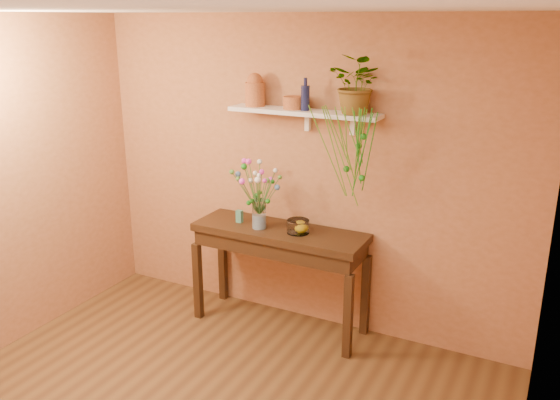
{
  "coord_description": "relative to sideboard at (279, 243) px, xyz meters",
  "views": [
    {
      "loc": [
        2.03,
        -2.42,
        2.66
      ],
      "look_at": [
        0.0,
        1.55,
        1.25
      ],
      "focal_mm": 37.15,
      "sensor_mm": 36.0,
      "label": 1
    }
  ],
  "objects": [
    {
      "name": "room",
      "position": [
        0.1,
        -1.74,
        0.56
      ],
      "size": [
        4.04,
        4.04,
        2.7
      ],
      "color": "brown",
      "rests_on": "ground"
    },
    {
      "name": "sideboard",
      "position": [
        0.0,
        0.0,
        0.0
      ],
      "size": [
        1.52,
        0.49,
        0.92
      ],
      "color": "#311F10",
      "rests_on": "ground"
    },
    {
      "name": "wall_shelf",
      "position": [
        0.16,
        0.14,
        1.13
      ],
      "size": [
        1.3,
        0.24,
        0.19
      ],
      "color": "white",
      "rests_on": "room"
    },
    {
      "name": "terracotta_jug",
      "position": [
        -0.31,
        0.15,
        1.28
      ],
      "size": [
        0.21,
        0.21,
        0.28
      ],
      "color": "#B9642F",
      "rests_on": "wall_shelf"
    },
    {
      "name": "terracotta_pot",
      "position": [
        0.06,
        0.14,
        1.2
      ],
      "size": [
        0.2,
        0.2,
        0.1
      ],
      "primitive_type": "cylinder",
      "rotation": [
        0.0,
        0.0,
        0.23
      ],
      "color": "#B9642F",
      "rests_on": "wall_shelf"
    },
    {
      "name": "blue_bottle",
      "position": [
        0.17,
        0.12,
        1.25
      ],
      "size": [
        0.08,
        0.08,
        0.26
      ],
      "color": "#14193D",
      "rests_on": "wall_shelf"
    },
    {
      "name": "spider_plant",
      "position": [
        0.61,
        0.12,
        1.38
      ],
      "size": [
        0.48,
        0.44,
        0.46
      ],
      "primitive_type": "imported",
      "rotation": [
        0.0,
        0.0,
        -0.23
      ],
      "color": "#1C7216",
      "rests_on": "wall_shelf"
    },
    {
      "name": "plant_fronds",
      "position": [
        0.65,
        -0.03,
        0.89
      ],
      "size": [
        0.59,
        0.33,
        0.79
      ],
      "color": "#1C7216",
      "rests_on": "wall_shelf"
    },
    {
      "name": "glass_vase",
      "position": [
        -0.17,
        -0.06,
        0.24
      ],
      "size": [
        0.12,
        0.12,
        0.25
      ],
      "color": "white",
      "rests_on": "sideboard"
    },
    {
      "name": "bouquet",
      "position": [
        -0.18,
        -0.08,
        0.56
      ],
      "size": [
        0.41,
        0.46,
        0.47
      ],
      "color": "#386B28",
      "rests_on": "glass_vase"
    },
    {
      "name": "glass_bowl",
      "position": [
        0.18,
        -0.01,
        0.19
      ],
      "size": [
        0.19,
        0.19,
        0.11
      ],
      "color": "white",
      "rests_on": "sideboard"
    },
    {
      "name": "lemon",
      "position": [
        0.2,
        -0.0,
        0.18
      ],
      "size": [
        0.08,
        0.08,
        0.08
      ],
      "primitive_type": "sphere",
      "color": "yellow",
      "rests_on": "glass_bowl"
    },
    {
      "name": "carton",
      "position": [
        -0.39,
        -0.01,
        0.19
      ],
      "size": [
        0.06,
        0.04,
        0.11
      ],
      "primitive_type": "cube",
      "rotation": [
        0.0,
        0.0,
        -0.04
      ],
      "color": "#34657C",
      "rests_on": "sideboard"
    }
  ]
}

